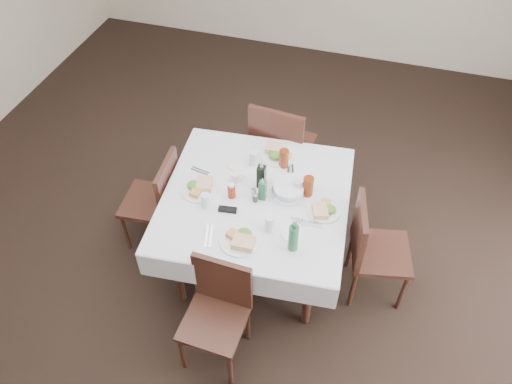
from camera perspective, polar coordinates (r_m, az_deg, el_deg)
ground_plane at (r=4.17m, az=-3.02°, el=-8.04°), size 7.00×7.00×0.00m
room_shell at (r=2.96m, az=-4.31°, el=11.66°), size 6.04×7.04×2.80m
dining_table at (r=3.66m, az=-0.05°, el=-1.38°), size 1.44×1.44×0.76m
chair_north at (r=4.31m, az=2.75°, el=5.46°), size 0.52×0.52×1.00m
chair_south at (r=3.39m, az=-4.35°, el=-12.89°), size 0.42×0.42×0.85m
chair_east at (r=3.72m, az=12.95°, el=-5.98°), size 0.50×0.50×0.89m
chair_west at (r=4.03m, az=-11.09°, el=-0.57°), size 0.45×0.45×0.88m
meal_north at (r=3.91m, az=2.50°, el=4.49°), size 0.29×0.29×0.06m
meal_south at (r=3.32m, az=-1.68°, el=-5.44°), size 0.28×0.28×0.06m
meal_east at (r=3.52m, az=7.73°, el=-2.01°), size 0.25×0.25×0.05m
meal_west at (r=3.66m, az=-6.44°, el=0.53°), size 0.27×0.27×0.06m
side_plate_a at (r=3.84m, az=-2.07°, el=3.27°), size 0.18×0.18×0.01m
side_plate_b at (r=3.37m, az=4.08°, el=-4.89°), size 0.14×0.14×0.01m
water_n at (r=3.80m, az=-0.23°, el=3.86°), size 0.07×0.07×0.12m
water_s at (r=3.35m, az=1.59°, el=-3.63°), size 0.07×0.07×0.13m
water_e at (r=3.60m, az=4.80°, el=0.59°), size 0.06×0.06×0.12m
water_w at (r=3.52m, az=-5.80°, el=-0.95°), size 0.06×0.06×0.11m
iced_tea_a at (r=3.78m, az=3.20°, el=3.86°), size 0.07×0.07×0.15m
iced_tea_b at (r=3.58m, az=5.97°, el=0.66°), size 0.08×0.08×0.16m
bread_basket at (r=3.59m, az=3.72°, el=0.10°), size 0.24×0.24×0.08m
oil_cruet_dark at (r=3.60m, az=0.63°, el=1.87°), size 0.06×0.06×0.24m
oil_cruet_green at (r=3.53m, az=0.75°, el=0.29°), size 0.05×0.05×0.21m
ketchup_bottle at (r=3.56m, az=-2.81°, el=0.14°), size 0.06×0.06×0.12m
salt_shaker at (r=3.56m, az=-0.30°, el=-0.16°), size 0.04×0.04×0.08m
pepper_shaker at (r=3.54m, az=-0.08°, el=-0.63°), size 0.03×0.03×0.08m
coffee_mug at (r=3.69m, az=-2.30°, el=1.63°), size 0.12×0.11×0.08m
sunglasses at (r=3.50m, az=-3.25°, el=-2.02°), size 0.14×0.06×0.03m
green_bottle at (r=3.22m, az=4.29°, el=-5.21°), size 0.07×0.07×0.25m
sugar_caddy at (r=3.46m, az=4.74°, el=-2.85°), size 0.08×0.04×0.04m
cutlery_n at (r=3.85m, az=3.95°, el=3.20°), size 0.10×0.20×0.01m
cutlery_s at (r=3.37m, az=-5.42°, el=-5.01°), size 0.09×0.20×0.01m
cutlery_e at (r=3.44m, az=6.14°, el=-3.64°), size 0.19×0.05×0.01m
cutlery_w at (r=3.81m, az=-6.40°, el=2.40°), size 0.16×0.07×0.01m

